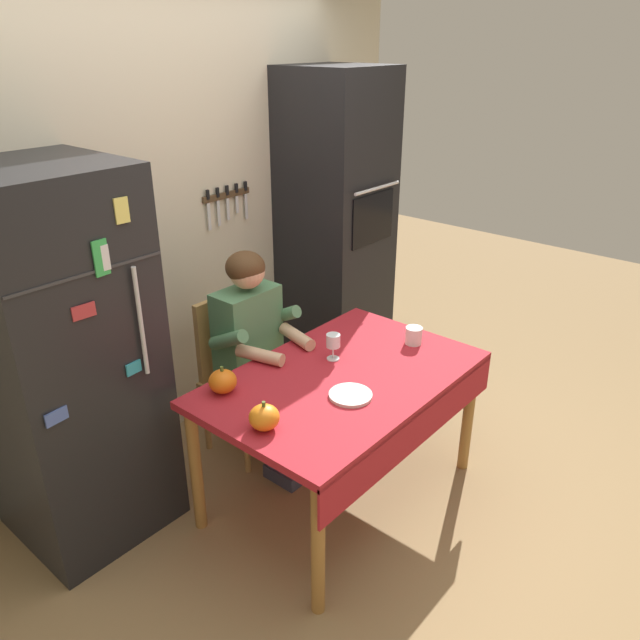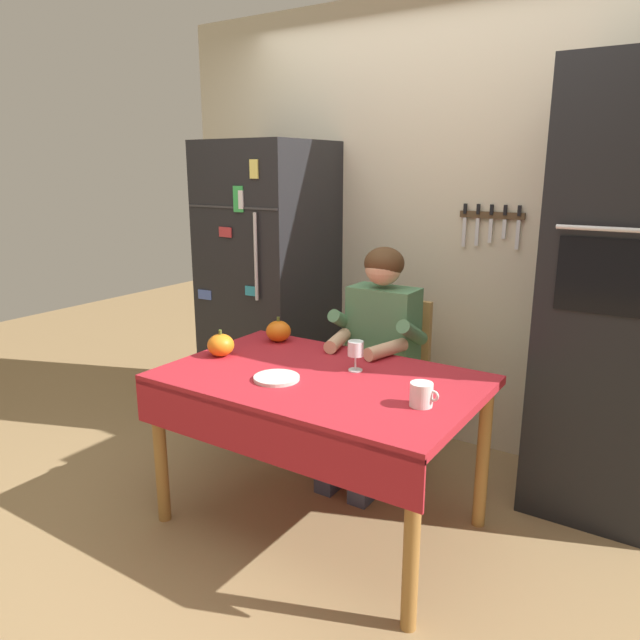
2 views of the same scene
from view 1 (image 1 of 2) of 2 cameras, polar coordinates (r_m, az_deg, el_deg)
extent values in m
plane|color=#93754C|center=(3.43, 3.24, -16.45)|extent=(10.00, 10.00, 0.00)
cube|color=beige|center=(3.70, -12.80, 9.22)|extent=(3.70, 0.10, 2.60)
cube|color=#4C3823|center=(3.82, -8.68, 11.38)|extent=(0.36, 0.02, 0.04)
cube|color=silver|center=(3.74, -10.23, 9.39)|extent=(0.02, 0.01, 0.16)
cube|color=black|center=(3.71, -10.36, 11.35)|extent=(0.02, 0.01, 0.06)
cube|color=silver|center=(3.79, -9.36, 9.72)|extent=(0.02, 0.01, 0.15)
cube|color=black|center=(3.76, -9.47, 11.58)|extent=(0.02, 0.01, 0.06)
cube|color=silver|center=(3.83, -8.51, 10.11)|extent=(0.02, 0.01, 0.13)
cube|color=black|center=(3.80, -8.60, 11.80)|extent=(0.02, 0.01, 0.06)
cube|color=silver|center=(3.88, -7.69, 10.55)|extent=(0.02, 0.01, 0.10)
cube|color=black|center=(3.85, -7.75, 12.02)|extent=(0.02, 0.01, 0.06)
cube|color=silver|center=(3.93, -6.85, 10.39)|extent=(0.02, 0.01, 0.16)
cube|color=black|center=(3.90, -6.92, 12.22)|extent=(0.02, 0.01, 0.06)
cube|color=black|center=(3.05, -22.44, -3.70)|extent=(0.68, 0.68, 1.80)
cylinder|color=silver|center=(2.73, -16.27, -0.18)|extent=(0.02, 0.02, 0.50)
cube|color=#333335|center=(2.56, -20.62, 4.06)|extent=(0.67, 0.01, 0.01)
cube|color=teal|center=(2.81, -16.87, -4.27)|extent=(0.08, 0.01, 0.06)
cube|color=#E5D666|center=(2.58, -17.88, 9.63)|extent=(0.06, 0.01, 0.10)
cube|color=green|center=(2.57, -19.62, 5.44)|extent=(0.07, 0.01, 0.15)
cube|color=silver|center=(2.57, -19.45, 5.42)|extent=(0.05, 0.01, 0.10)
cube|color=#B73338|center=(2.59, -21.03, 0.75)|extent=(0.10, 0.01, 0.06)
cube|color=#4C66B7|center=(2.70, -23.21, -8.22)|extent=(0.10, 0.02, 0.06)
cube|color=black|center=(4.20, 1.45, 8.10)|extent=(0.60, 0.60, 2.10)
cube|color=black|center=(3.98, 4.92, 9.32)|extent=(0.42, 0.01, 0.32)
cylinder|color=silver|center=(3.92, 5.34, 12.07)|extent=(0.45, 0.02, 0.02)
cylinder|color=#9E6B33|center=(2.69, -0.19, -20.39)|extent=(0.06, 0.06, 0.70)
cylinder|color=#9E6B33|center=(3.13, -11.42, -13.40)|extent=(0.06, 0.06, 0.70)
cylinder|color=#9E6B33|center=(3.54, 13.56, -8.56)|extent=(0.06, 0.06, 0.70)
cylinder|color=#9E6B33|center=(3.88, 3.37, -4.64)|extent=(0.06, 0.06, 0.70)
cube|color=#A81E28|center=(3.05, 2.07, -5.46)|extent=(1.40, 0.90, 0.04)
cube|color=#A81E28|center=(2.90, 9.03, -9.98)|extent=(1.40, 0.01, 0.20)
cube|color=tan|center=(3.60, -6.89, -5.91)|extent=(0.40, 0.40, 0.04)
cube|color=tan|center=(3.59, -9.07, -1.38)|extent=(0.36, 0.04, 0.48)
cylinder|color=tan|center=(3.52, -6.82, -11.06)|extent=(0.04, 0.04, 0.41)
cylinder|color=tan|center=(3.73, -10.45, -8.97)|extent=(0.04, 0.04, 0.41)
cylinder|color=tan|center=(3.71, -2.96, -8.77)|extent=(0.04, 0.04, 0.41)
cylinder|color=tan|center=(3.92, -6.62, -6.94)|extent=(0.04, 0.04, 0.41)
cube|color=#38384C|center=(3.54, -3.42, -14.10)|extent=(0.10, 0.22, 0.08)
cube|color=#38384C|center=(3.65, -1.21, -12.62)|extent=(0.10, 0.22, 0.08)
cylinder|color=#38384C|center=(3.45, -4.24, -11.23)|extent=(0.09, 0.09, 0.38)
cylinder|color=#38384C|center=(3.57, -1.97, -9.81)|extent=(0.09, 0.09, 0.38)
cube|color=#38384C|center=(3.41, -6.20, -6.42)|extent=(0.12, 0.40, 0.11)
cube|color=#38384C|center=(3.51, -4.08, -5.28)|extent=(0.12, 0.40, 0.11)
cube|color=#4C7F56|center=(3.40, -6.74, -0.95)|extent=(0.36, 0.20, 0.48)
cylinder|color=#4C7F56|center=(3.22, -8.50, -1.84)|extent=(0.07, 0.26, 0.18)
cylinder|color=#4C7F56|center=(3.46, -3.57, 0.42)|extent=(0.07, 0.26, 0.18)
cylinder|color=#D8A884|center=(3.16, -5.57, -3.26)|extent=(0.13, 0.27, 0.07)
cylinder|color=#D8A884|center=(3.34, -2.15, -1.55)|extent=(0.13, 0.27, 0.07)
sphere|color=#D8A884|center=(3.25, -6.80, 4.52)|extent=(0.19, 0.19, 0.19)
ellipsoid|color=#472D19|center=(3.25, -6.94, 4.89)|extent=(0.21, 0.21, 0.17)
cylinder|color=white|center=(3.36, 8.67, -1.43)|extent=(0.09, 0.09, 0.09)
torus|color=white|center=(3.40, 9.12, -1.08)|extent=(0.05, 0.01, 0.05)
cylinder|color=white|center=(3.19, 1.22, -3.58)|extent=(0.07, 0.07, 0.01)
cylinder|color=white|center=(3.17, 1.22, -3.01)|extent=(0.01, 0.01, 0.07)
cylinder|color=white|center=(3.14, 1.23, -1.92)|extent=(0.07, 0.07, 0.07)
ellipsoid|color=orange|center=(2.92, -9.00, -5.63)|extent=(0.13, 0.13, 0.11)
cylinder|color=#4C6023|center=(2.88, -9.09, -4.48)|extent=(0.02, 0.02, 0.02)
ellipsoid|color=orange|center=(2.64, -5.18, -8.96)|extent=(0.13, 0.13, 0.11)
cylinder|color=#4C6023|center=(2.60, -5.24, -7.75)|extent=(0.02, 0.02, 0.02)
cylinder|color=silver|center=(2.87, 2.84, -6.96)|extent=(0.20, 0.20, 0.02)
camera|label=2|loc=(3.54, 47.81, 6.71)|focal=33.36mm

